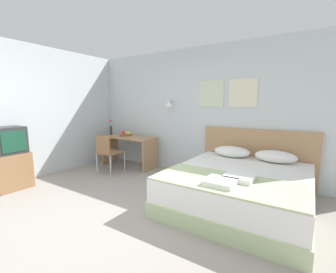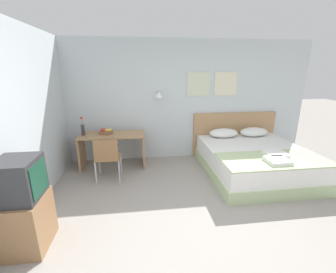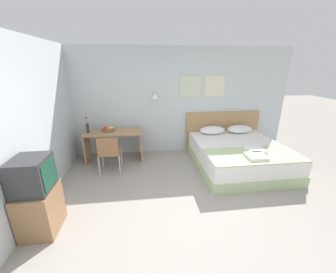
# 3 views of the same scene
# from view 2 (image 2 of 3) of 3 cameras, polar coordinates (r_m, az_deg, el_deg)

# --- Properties ---
(ground_plane) EXTENTS (24.00, 24.00, 0.00)m
(ground_plane) POSITION_cam_2_polar(r_m,az_deg,el_deg) (3.24, 12.75, -22.28)
(ground_plane) COLOR gray
(wall_back) EXTENTS (5.90, 0.31, 2.65)m
(wall_back) POSITION_cam_2_polar(r_m,az_deg,el_deg) (5.16, 3.70, 9.04)
(wall_back) COLOR silver
(wall_back) RESTS_ON ground_plane
(bed) EXTENTS (1.88, 2.08, 0.53)m
(bed) POSITION_cam_2_polar(r_m,az_deg,el_deg) (4.82, 21.11, -5.81)
(bed) COLOR #B2C693
(bed) RESTS_ON ground_plane
(headboard) EXTENTS (2.00, 0.06, 1.04)m
(headboard) POSITION_cam_2_polar(r_m,az_deg,el_deg) (5.65, 16.36, 0.66)
(headboard) COLOR #A87F56
(headboard) RESTS_ON ground_plane
(pillow_left) EXTENTS (0.65, 0.38, 0.20)m
(pillow_left) POSITION_cam_2_polar(r_m,az_deg,el_deg) (5.24, 13.95, 0.87)
(pillow_left) COLOR white
(pillow_left) RESTS_ON bed
(pillow_right) EXTENTS (0.65, 0.38, 0.20)m
(pillow_right) POSITION_cam_2_polar(r_m,az_deg,el_deg) (5.54, 21.01, 1.10)
(pillow_right) COLOR white
(pillow_right) RESTS_ON bed
(throw_blanket) EXTENTS (1.82, 0.83, 0.02)m
(throw_blanket) POSITION_cam_2_polar(r_m,az_deg,el_deg) (4.24, 25.28, -5.32)
(throw_blanket) COLOR #B2C693
(throw_blanket) RESTS_ON bed
(folded_towel_near_foot) EXTENTS (0.35, 0.33, 0.06)m
(folded_towel_near_foot) POSITION_cam_2_polar(r_m,az_deg,el_deg) (4.40, 25.62, -4.00)
(folded_towel_near_foot) COLOR white
(folded_towel_near_foot) RESTS_ON throw_blanket
(folded_towel_mid_bed) EXTENTS (0.35, 0.33, 0.06)m
(folded_towel_mid_bed) POSITION_cam_2_polar(r_m,az_deg,el_deg) (4.10, 26.11, -5.54)
(folded_towel_mid_bed) COLOR white
(folded_towel_mid_bed) RESTS_ON throw_blanket
(desk) EXTENTS (1.34, 0.59, 0.72)m
(desk) POSITION_cam_2_polar(r_m,az_deg,el_deg) (4.89, -13.88, -1.67)
(desk) COLOR #A87F56
(desk) RESTS_ON ground_plane
(desk_chair) EXTENTS (0.46, 0.46, 0.83)m
(desk_chair) POSITION_cam_2_polar(r_m,az_deg,el_deg) (4.28, -15.19, -4.73)
(desk_chair) COLOR #8E6642
(desk_chair) RESTS_ON ground_plane
(fruit_bowl) EXTENTS (0.29, 0.29, 0.13)m
(fruit_bowl) POSITION_cam_2_polar(r_m,az_deg,el_deg) (4.87, -15.52, 1.16)
(fruit_bowl) COLOR brown
(fruit_bowl) RESTS_ON desk
(flower_vase) EXTENTS (0.07, 0.07, 0.39)m
(flower_vase) POSITION_cam_2_polar(r_m,az_deg,el_deg) (4.87, -20.86, 1.99)
(flower_vase) COLOR #333338
(flower_vase) RESTS_ON desk
(tv_stand) EXTENTS (0.44, 0.55, 0.64)m
(tv_stand) POSITION_cam_2_polar(r_m,az_deg,el_deg) (3.22, -32.17, -18.02)
(tv_stand) COLOR #8E6642
(tv_stand) RESTS_ON ground_plane
(television) EXTENTS (0.43, 0.47, 0.47)m
(television) POSITION_cam_2_polar(r_m,az_deg,el_deg) (2.97, -33.78, -9.06)
(television) COLOR #2D2D30
(television) RESTS_ON tv_stand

